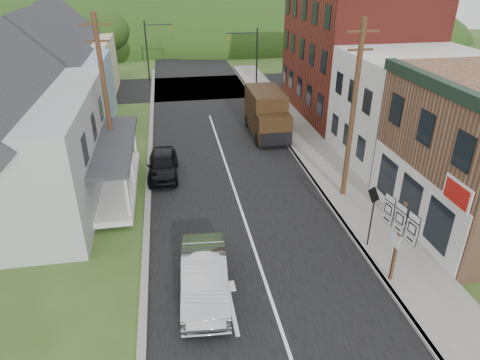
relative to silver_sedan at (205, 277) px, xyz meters
name	(u,v)px	position (x,y,z in m)	size (l,w,h in m)	color
ground	(252,244)	(2.37, 2.80, -0.78)	(120.00, 120.00, 0.00)	#2D4719
road	(223,155)	(2.37, 12.80, -0.78)	(9.00, 90.00, 0.02)	black
cross_road	(200,87)	(2.37, 29.80, -0.78)	(60.00, 9.00, 0.02)	black
sidewalk_right	(320,160)	(8.27, 10.80, -0.71)	(2.80, 55.00, 0.15)	slate
curb_right	(299,161)	(6.92, 10.80, -0.71)	(0.20, 55.00, 0.15)	slate
curb_left	(149,173)	(-2.28, 10.80, -0.72)	(0.30, 55.00, 0.12)	slate
storefront_white	(413,109)	(13.67, 10.30, 2.47)	(8.00, 7.00, 6.50)	silver
storefront_red	(353,51)	(13.67, 19.80, 4.22)	(8.00, 12.00, 10.00)	maroon
house_blue	(56,79)	(-8.63, 19.80, 2.91)	(7.14, 8.16, 7.28)	#7D99AA
house_cream	(71,55)	(-9.13, 28.80, 2.91)	(7.14, 8.16, 7.28)	beige
utility_pole_right	(353,112)	(7.97, 6.30, 3.87)	(1.60, 0.26, 9.00)	#472D19
utility_pole_left	(106,98)	(-4.13, 10.80, 3.87)	(1.60, 0.26, 9.00)	#472D19
traffic_signal_right	(249,54)	(6.67, 26.30, 2.97)	(2.87, 0.20, 6.00)	black
traffic_signal_left	(153,44)	(-1.93, 33.30, 2.97)	(2.87, 0.20, 6.00)	black
tree_left_d	(105,31)	(-6.63, 34.80, 4.10)	(4.80, 4.80, 6.94)	#382616
forested_ridge	(185,42)	(2.37, 57.80, -0.78)	(90.00, 30.00, 16.00)	black
silver_sedan	(205,277)	(0.00, 0.00, 0.00)	(1.66, 4.76, 1.57)	#ADADB1
dark_sedan	(163,165)	(-1.43, 10.33, -0.07)	(1.69, 4.19, 1.43)	black
delivery_van	(267,114)	(5.97, 15.88, 0.80)	(2.36, 5.62, 3.13)	black
route_sign_cluster	(398,231)	(7.12, -0.56, 1.58)	(0.34, 1.94, 3.41)	#472D19
warning_sign	(372,208)	(7.23, 1.72, 1.21)	(0.18, 0.79, 2.89)	black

